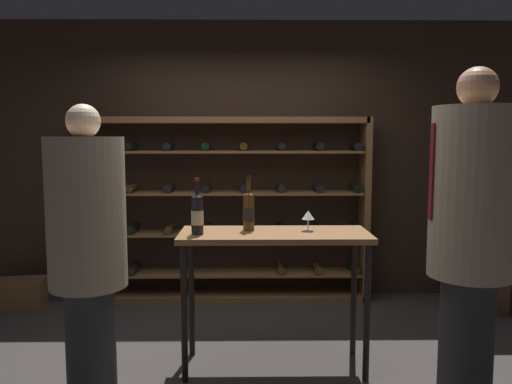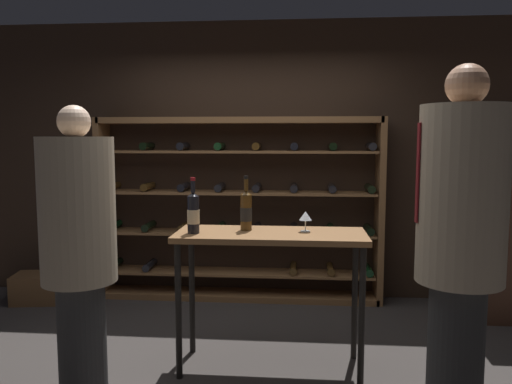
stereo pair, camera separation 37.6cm
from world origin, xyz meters
The scene contains 11 objects.
ground_plane centered at (0.00, 0.00, 0.00)m, with size 9.35×9.35×0.00m, color #383330.
back_wall centered at (0.00, 1.68, 1.40)m, with size 5.75×0.10×2.81m, color #332319.
wine_rack centered at (-0.15, 1.47, 0.92)m, with size 2.86×0.32×1.84m.
tasting_table centered at (0.25, -0.08, 0.86)m, with size 1.32×0.53×0.98m.
person_guest_plum_blouse centered at (1.30, -0.82, 1.12)m, with size 0.47×0.46×2.02m.
person_bystander_red_print centered at (-0.85, -0.72, 1.01)m, with size 0.44×0.44×1.82m.
wine_crate centered at (-2.14, 1.18, 0.14)m, with size 0.48×0.34×0.28m, color brown.
display_cabinet centered at (2.23, 1.07, 0.90)m, with size 0.44×0.36×1.81m, color #4C2D1E.
wine_bottle_black_capsule centered at (-0.28, -0.16, 1.12)m, with size 0.09×0.09×0.39m.
wine_bottle_green_slim centered at (0.07, -0.01, 1.12)m, with size 0.08×0.08×0.39m.
wine_glass_stemmed_right centered at (0.49, -0.04, 1.09)m, with size 0.09×0.09×0.14m.
Camera 1 is at (0.08, -3.57, 1.64)m, focal length 35.58 mm.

